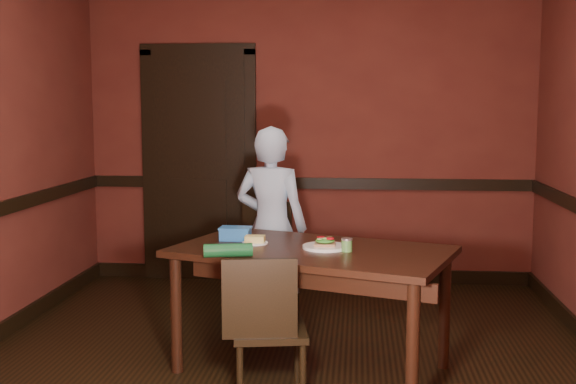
% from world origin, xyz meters
% --- Properties ---
extents(floor, '(4.00, 4.50, 0.01)m').
position_xyz_m(floor, '(0.00, 0.00, 0.00)').
color(floor, black).
rests_on(floor, ground).
extents(wall_back, '(4.00, 0.02, 2.70)m').
position_xyz_m(wall_back, '(0.00, 2.25, 1.35)').
color(wall_back, maroon).
rests_on(wall_back, ground).
extents(wall_front, '(4.00, 0.02, 2.70)m').
position_xyz_m(wall_front, '(0.00, -2.25, 1.35)').
color(wall_front, maroon).
rests_on(wall_front, ground).
extents(dado_back, '(4.00, 0.03, 0.10)m').
position_xyz_m(dado_back, '(0.00, 2.23, 0.90)').
color(dado_back, black).
rests_on(dado_back, ground).
extents(baseboard_back, '(4.00, 0.03, 0.12)m').
position_xyz_m(baseboard_back, '(0.00, 2.23, 0.06)').
color(baseboard_back, black).
rests_on(baseboard_back, ground).
extents(door, '(1.05, 0.07, 2.20)m').
position_xyz_m(door, '(-1.00, 2.22, 1.09)').
color(door, black).
rests_on(door, ground).
extents(dining_table, '(1.82, 1.38, 0.75)m').
position_xyz_m(dining_table, '(0.18, -0.00, 0.38)').
color(dining_table, black).
rests_on(dining_table, floor).
extents(chair_far, '(0.48, 0.48, 0.86)m').
position_xyz_m(chair_far, '(-0.22, 1.12, 0.43)').
color(chair_far, black).
rests_on(chair_far, floor).
extents(chair_near, '(0.45, 0.45, 0.83)m').
position_xyz_m(chair_near, '(-0.02, -0.50, 0.42)').
color(chair_near, black).
rests_on(chair_near, floor).
extents(person, '(0.59, 0.45, 1.46)m').
position_xyz_m(person, '(-0.17, 0.85, 0.73)').
color(person, '#A8C2D9').
rests_on(person, floor).
extents(sandwich_plate, '(0.27, 0.27, 0.07)m').
position_xyz_m(sandwich_plate, '(0.26, 0.00, 0.77)').
color(sandwich_plate, white).
rests_on(sandwich_plate, dining_table).
extents(sauce_jar, '(0.07, 0.07, 0.08)m').
position_xyz_m(sauce_jar, '(0.39, -0.08, 0.79)').
color(sauce_jar, '#558D3F').
rests_on(sauce_jar, dining_table).
extents(cheese_saucer, '(0.16, 0.16, 0.05)m').
position_xyz_m(cheese_saucer, '(-0.18, 0.11, 0.77)').
color(cheese_saucer, white).
rests_on(cheese_saucer, dining_table).
extents(food_tub, '(0.20, 0.14, 0.08)m').
position_xyz_m(food_tub, '(-0.32, 0.22, 0.80)').
color(food_tub, '#2D72BF').
rests_on(food_tub, dining_table).
extents(wrapped_veg, '(0.29, 0.13, 0.08)m').
position_xyz_m(wrapped_veg, '(-0.28, -0.29, 0.79)').
color(wrapped_veg, '#13481F').
rests_on(wrapped_veg, dining_table).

